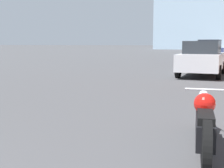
% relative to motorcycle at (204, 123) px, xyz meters
% --- Properties ---
extents(motorcycle, '(0.62, 2.50, 0.80)m').
position_rel_motorcycle_xyz_m(motorcycle, '(0.00, 0.00, 0.00)').
color(motorcycle, black).
rests_on(motorcycle, ground_plane).
extents(parked_car_silver, '(2.14, 4.49, 1.63)m').
position_rel_motorcycle_xyz_m(parked_car_silver, '(-0.55, 10.72, 0.42)').
color(parked_car_silver, '#BCBCC1').
rests_on(parked_car_silver, ground_plane).
extents(parked_car_blue, '(2.26, 4.10, 1.80)m').
position_rel_motorcycle_xyz_m(parked_car_blue, '(-0.49, 21.35, 0.50)').
color(parked_car_blue, '#1E3899').
rests_on(parked_car_blue, ground_plane).
extents(parked_car_black, '(1.89, 4.38, 1.71)m').
position_rel_motorcycle_xyz_m(parked_car_black, '(-0.71, 31.60, 0.44)').
color(parked_car_black, black).
rests_on(parked_car_black, ground_plane).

